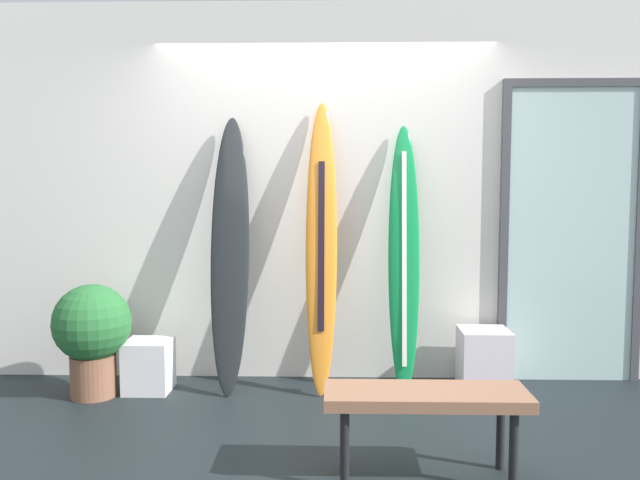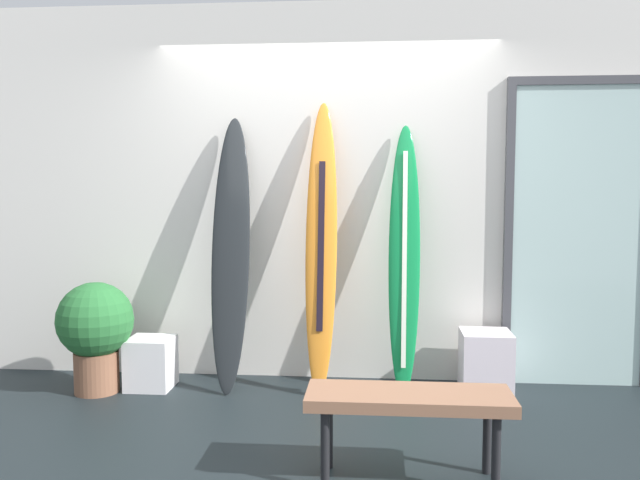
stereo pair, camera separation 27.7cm
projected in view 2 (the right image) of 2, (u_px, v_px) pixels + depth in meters
name	position (u px, v px, depth m)	size (l,w,h in m)	color
ground	(311.00, 441.00, 3.79)	(8.00, 8.00, 0.04)	black
wall_back	(327.00, 193.00, 4.96)	(7.20, 0.20, 2.80)	silver
surfboard_charcoal	(231.00, 253.00, 4.67)	(0.29, 0.50, 1.96)	black
surfboard_sunset	(321.00, 248.00, 4.63)	(0.23, 0.49, 2.07)	orange
surfboard_emerald	(404.00, 258.00, 4.61)	(0.24, 0.46, 1.90)	#11823F
display_block_left	(151.00, 363.00, 4.71)	(0.31, 0.31, 0.36)	white
display_block_center	(486.00, 362.00, 4.60)	(0.35, 0.35, 0.43)	white
glass_door	(578.00, 229.00, 4.71)	(1.05, 0.06, 2.23)	silver
potted_plant	(95.00, 328.00, 4.58)	(0.53, 0.53, 0.78)	brown
bench	(409.00, 403.00, 3.20)	(1.01, 0.36, 0.45)	#95654A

